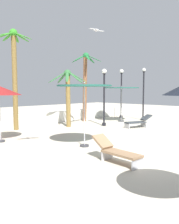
% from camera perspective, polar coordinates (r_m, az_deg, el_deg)
% --- Properties ---
extents(ground_plane, '(56.00, 56.00, 0.00)m').
position_cam_1_polar(ground_plane, '(9.42, 14.84, -9.81)').
color(ground_plane, beige).
extents(boundary_wall, '(25.20, 0.30, 0.87)m').
position_cam_1_polar(boundary_wall, '(16.09, -15.93, -2.04)').
color(boundary_wall, silver).
rests_on(boundary_wall, ground_plane).
extents(patio_umbrella_0, '(2.70, 2.70, 2.79)m').
position_cam_1_polar(patio_umbrella_0, '(18.35, 7.88, 5.54)').
color(patio_umbrella_0, '#333338').
rests_on(patio_umbrella_0, ground_plane).
extents(patio_umbrella_3, '(2.33, 2.33, 2.80)m').
position_cam_1_polar(patio_umbrella_3, '(9.90, -1.28, 5.82)').
color(patio_umbrella_3, '#333338').
rests_on(patio_umbrella_3, ground_plane).
extents(palm_tree_0, '(2.64, 2.64, 3.81)m').
position_cam_1_polar(palm_tree_0, '(15.50, -5.33, 5.51)').
color(palm_tree_0, olive).
rests_on(palm_tree_0, ground_plane).
extents(palm_tree_2, '(2.20, 2.20, 6.11)m').
position_cam_1_polar(palm_tree_2, '(14.99, -18.00, 10.17)').
color(palm_tree_2, brown).
rests_on(palm_tree_2, ground_plane).
extents(palm_tree_3, '(2.47, 2.27, 5.40)m').
position_cam_1_polar(palm_tree_3, '(18.43, -1.06, 8.08)').
color(palm_tree_3, brown).
rests_on(palm_tree_3, ground_plane).
extents(lamp_post_0, '(0.29, 0.29, 4.26)m').
position_cam_1_polar(lamp_post_0, '(19.57, 13.14, 4.70)').
color(lamp_post_0, black).
rests_on(lamp_post_0, ground_plane).
extents(lamp_post_2, '(0.35, 0.35, 4.32)m').
position_cam_1_polar(lamp_post_2, '(20.97, 7.85, 5.65)').
color(lamp_post_2, black).
rests_on(lamp_post_2, ground_plane).
extents(lamp_post_3, '(0.33, 0.33, 3.90)m').
position_cam_1_polar(lamp_post_3, '(15.93, 3.62, 4.62)').
color(lamp_post_3, black).
rests_on(lamp_post_3, ground_plane).
extents(lounge_chair_1, '(0.68, 1.91, 0.83)m').
position_cam_1_polar(lounge_chair_1, '(7.99, 6.54, -9.44)').
color(lounge_chair_1, '#B7B7BC').
rests_on(lounge_chair_1, ground_plane).
extents(lounge_chair_2, '(1.93, 1.21, 0.83)m').
position_cam_1_polar(lounge_chair_2, '(15.61, 11.95, -2.29)').
color(lounge_chair_2, '#B7B7BC').
rests_on(lounge_chair_2, ground_plane).
extents(seagull_1, '(1.21, 0.38, 0.14)m').
position_cam_1_polar(seagull_1, '(14.18, 1.70, 19.50)').
color(seagull_1, white).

